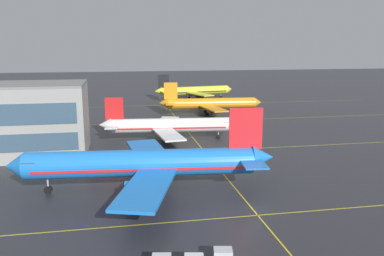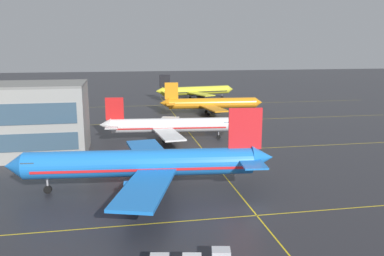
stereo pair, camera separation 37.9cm
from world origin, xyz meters
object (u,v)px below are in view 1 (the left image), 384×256
airliner_second_row (169,126)px  airliner_far_left_stand (194,91)px  airliner_third_row (210,103)px  airliner_front_gate (144,163)px

airliner_second_row → airliner_far_left_stand: bearing=74.4°
airliner_second_row → airliner_third_row: size_ratio=0.98×
airliner_third_row → airliner_second_row: bearing=-118.2°
airliner_front_gate → airliner_far_left_stand: 106.70m
airliner_front_gate → airliner_far_left_stand: size_ratio=1.21×
airliner_front_gate → airliner_second_row: bearing=76.2°
airliner_third_row → airliner_front_gate: bearing=-111.4°
airliner_third_row → airliner_far_left_stand: (1.68, 36.63, 0.03)m
airliner_front_gate → airliner_second_row: size_ratio=1.24×
airliner_front_gate → airliner_third_row: bearing=68.6°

